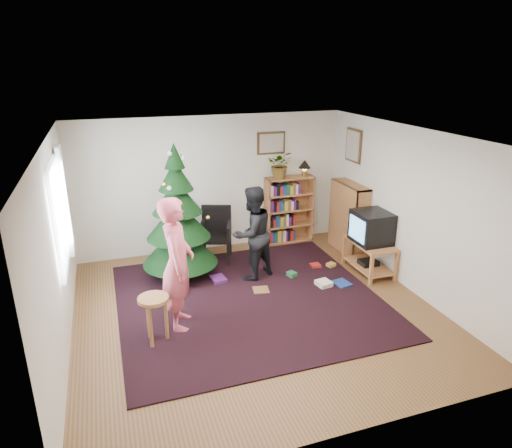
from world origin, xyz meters
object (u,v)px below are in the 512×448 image
object	(u,v)px
picture_back	(271,143)
table_lamp	(305,165)
stool	(154,308)
person_standing	(177,264)
crt_tv	(372,227)
christmas_tree	(178,223)
bookshelf_right	(349,217)
bookshelf_back	(289,209)
potted_plant	(280,164)
tv_stand	(369,254)
picture_right	(354,145)
person_by_chair	(252,233)
armchair	(214,231)

from	to	relation	value
picture_back	table_lamp	size ratio (longest dim) A/B	1.74
stool	person_standing	distance (m)	0.63
crt_tv	stool	xyz separation A→B (m)	(-3.67, -0.93, -0.31)
christmas_tree	crt_tv	size ratio (longest dim) A/B	3.72
bookshelf_right	person_standing	bearing A→B (deg)	114.56
bookshelf_back	potted_plant	distance (m)	0.92
christmas_tree	crt_tv	world-z (taller)	christmas_tree
picture_back	bookshelf_right	bearing A→B (deg)	-38.85
picture_back	tv_stand	bearing A→B (deg)	-60.71
tv_stand	potted_plant	size ratio (longest dim) A/B	1.79
christmas_tree	crt_tv	distance (m)	3.16
picture_right	tv_stand	world-z (taller)	picture_right
stool	potted_plant	distance (m)	3.99
table_lamp	person_standing	bearing A→B (deg)	-140.27
person_by_chair	table_lamp	size ratio (longest dim) A/B	4.92
bookshelf_right	stool	size ratio (longest dim) A/B	2.02
picture_right	crt_tv	distance (m)	1.66
person_standing	table_lamp	world-z (taller)	person_standing
potted_plant	christmas_tree	bearing A→B (deg)	-157.12
stool	potted_plant	world-z (taller)	potted_plant
picture_right	stool	bearing A→B (deg)	-151.78
picture_right	potted_plant	bearing A→B (deg)	153.55
bookshelf_back	table_lamp	world-z (taller)	table_lamp
tv_stand	crt_tv	distance (m)	0.48
picture_right	person_by_chair	size ratio (longest dim) A/B	0.39
armchair	picture_back	bearing A→B (deg)	41.32
bookshelf_right	potted_plant	distance (m)	1.61
bookshelf_right	tv_stand	size ratio (longest dim) A/B	1.39
person_standing	person_by_chair	world-z (taller)	person_standing
bookshelf_back	crt_tv	world-z (taller)	bookshelf_back
bookshelf_back	crt_tv	xyz separation A→B (m)	(0.73, -1.77, 0.15)
bookshelf_back	picture_right	bearing A→B (deg)	-30.90
picture_right	person_standing	size ratio (longest dim) A/B	0.33
stool	table_lamp	world-z (taller)	table_lamp
bookshelf_back	armchair	xyz separation A→B (m)	(-1.60, -0.37, -0.14)
picture_right	bookshelf_back	bearing A→B (deg)	149.10
person_standing	picture_right	bearing A→B (deg)	-51.11
bookshelf_right	potted_plant	xyz separation A→B (m)	(-1.05, 0.82, 0.90)
bookshelf_right	tv_stand	xyz separation A→B (m)	(-0.12, -0.95, -0.34)
bookshelf_right	crt_tv	distance (m)	0.97
picture_right	potted_plant	distance (m)	1.38
picture_back	picture_right	distance (m)	1.51
armchair	person_by_chair	xyz separation A→B (m)	(0.40, -0.96, 0.26)
person_standing	table_lamp	size ratio (longest dim) A/B	5.73
stool	person_standing	world-z (taller)	person_standing
person_standing	table_lamp	xyz separation A→B (m)	(2.87, 2.39, 0.61)
tv_stand	christmas_tree	bearing A→B (deg)	163.79
potted_plant	picture_back	bearing A→B (deg)	135.84
person_standing	table_lamp	bearing A→B (deg)	-38.18
table_lamp	bookshelf_right	bearing A→B (deg)	-56.21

